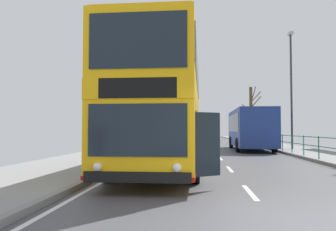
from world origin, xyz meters
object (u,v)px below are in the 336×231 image
Objects in this scene: bare_tree_far_00 at (251,113)px; background_bus_far_lane at (250,128)px; double_decker_bus_main at (164,108)px; street_lamp_far_side at (291,82)px.

background_bus_far_lane is at bearing -99.51° from bare_tree_far_00.
street_lamp_far_side is (8.06, 12.16, 2.68)m from double_decker_bus_main.
street_lamp_far_side is 1.31× the size of bare_tree_far_00.
background_bus_far_lane is at bearing 68.18° from double_decker_bus_main.
bare_tree_far_00 is (-0.34, 15.68, -1.44)m from street_lamp_far_side.
bare_tree_far_00 is (7.73, 27.84, 1.23)m from double_decker_bus_main.
bare_tree_far_00 is at bearing 74.49° from double_decker_bus_main.
street_lamp_far_side is at bearing 56.45° from double_decker_bus_main.
double_decker_bus_main is 1.68× the size of bare_tree_far_00.
street_lamp_far_side is 15.75m from bare_tree_far_00.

